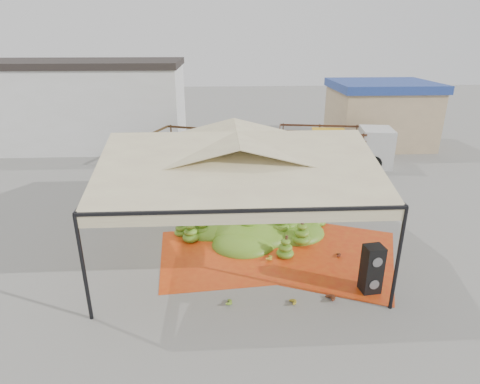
{
  "coord_description": "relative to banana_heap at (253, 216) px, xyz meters",
  "views": [
    {
      "loc": [
        -0.57,
        -12.75,
        6.97
      ],
      "look_at": [
        0.2,
        1.5,
        1.3
      ],
      "focal_mm": 30.0,
      "sensor_mm": 36.0,
      "label": 1
    }
  ],
  "objects": [
    {
      "name": "vendor",
      "position": [
        -0.52,
        2.62,
        0.34
      ],
      "size": [
        0.72,
        0.48,
        1.91
      ],
      "primitive_type": "imported",
      "rotation": [
        0.0,
        0.0,
        3.18
      ],
      "color": "slate",
      "rests_on": "ground"
    },
    {
      "name": "truck_right",
      "position": [
        5.48,
        7.97,
        0.68
      ],
      "size": [
        6.41,
        3.06,
        2.11
      ],
      "rotation": [
        0.0,
        0.0,
        -0.16
      ],
      "color": "#4B2B19",
      "rests_on": "ground"
    },
    {
      "name": "tarp_right",
      "position": [
        2.29,
        -1.83,
        -0.61
      ],
      "size": [
        5.83,
        5.95,
        0.01
      ],
      "primitive_type": "cube",
      "rotation": [
        0.0,
        0.0,
        -0.38
      ],
      "color": "#CA5113",
      "rests_on": "ground"
    },
    {
      "name": "hand_green",
      "position": [
        -1.12,
        -4.37,
        -0.53
      ],
      "size": [
        0.47,
        0.41,
        0.19
      ],
      "primitive_type": "ellipsoid",
      "rotation": [
        0.0,
        0.0,
        -0.2
      ],
      "color": "#57801A",
      "rests_on": "ground"
    },
    {
      "name": "building_tan",
      "position": [
        9.34,
        12.22,
        1.46
      ],
      "size": [
        6.3,
        5.3,
        4.1
      ],
      "color": "tan",
      "rests_on": "ground"
    },
    {
      "name": "building_white",
      "position": [
        -10.66,
        13.22,
        2.1
      ],
      "size": [
        14.3,
        6.3,
        5.4
      ],
      "color": "silver",
      "rests_on": "ground"
    },
    {
      "name": "hand_yellow_b",
      "position": [
        0.65,
        -4.48,
        -0.53
      ],
      "size": [
        0.46,
        0.4,
        0.19
      ],
      "primitive_type": "ellipsoid",
      "rotation": [
        0.0,
        0.0,
        0.19
      ],
      "color": "#B09723",
      "rests_on": "ground"
    },
    {
      "name": "tarp_left",
      "position": [
        -1.16,
        -1.73,
        -0.61
      ],
      "size": [
        4.48,
        4.3,
        0.01
      ],
      "primitive_type": "cube",
      "rotation": [
        0.0,
        0.0,
        0.09
      ],
      "color": "#CF4A13",
      "rests_on": "ground"
    },
    {
      "name": "banana_leaves",
      "position": [
        -2.88,
        0.83,
        -0.62
      ],
      "size": [
        0.96,
        1.36,
        3.7
      ],
      "primitive_type": null,
      "color": "#1F681B",
      "rests_on": "ground"
    },
    {
      "name": "canopy_tent",
      "position": [
        -0.66,
        -0.78,
        2.68
      ],
      "size": [
        8.1,
        8.1,
        4.0
      ],
      "color": "black",
      "rests_on": "ground"
    },
    {
      "name": "truck_left",
      "position": [
        -1.18,
        6.76,
        0.75
      ],
      "size": [
        6.84,
        4.28,
        2.22
      ],
      "rotation": [
        0.0,
        0.0,
        -0.35
      ],
      "color": "#4F2C1A",
      "rests_on": "ground"
    },
    {
      "name": "speaker_stack",
      "position": [
        3.04,
        -3.98,
        0.11
      ],
      "size": [
        0.58,
        0.53,
        1.46
      ],
      "rotation": [
        0.0,
        0.0,
        0.13
      ],
      "color": "black",
      "rests_on": "ground"
    },
    {
      "name": "hand_yellow_a",
      "position": [
        0.27,
        -2.1,
        -0.51
      ],
      "size": [
        0.6,
        0.55,
        0.22
      ],
      "primitive_type": "ellipsoid",
      "rotation": [
        0.0,
        0.0,
        -0.38
      ],
      "color": "gold",
      "rests_on": "ground"
    },
    {
      "name": "banana_heap",
      "position": [
        0.0,
        0.0,
        0.0
      ],
      "size": [
        6.71,
        5.95,
        1.24
      ],
      "primitive_type": "ellipsoid",
      "rotation": [
        0.0,
        0.0,
        0.24
      ],
      "color": "#58851B",
      "rests_on": "ground"
    },
    {
      "name": "hand_red_b",
      "position": [
        1.73,
        -4.39,
        -0.51
      ],
      "size": [
        0.58,
        0.52,
        0.22
      ],
      "primitive_type": "ellipsoid",
      "rotation": [
        0.0,
        0.0,
        0.26
      ],
      "color": "#602D16",
      "rests_on": "ground"
    },
    {
      "name": "ground",
      "position": [
        -0.66,
        -0.78,
        -0.62
      ],
      "size": [
        90.0,
        90.0,
        0.0
      ],
      "primitive_type": "plane",
      "color": "slate",
      "rests_on": "ground"
    },
    {
      "name": "hand_red_a",
      "position": [
        2.62,
        -2.04,
        -0.53
      ],
      "size": [
        0.44,
        0.39,
        0.17
      ],
      "primitive_type": "ellipsoid",
      "rotation": [
        0.0,
        0.0,
        -0.25
      ],
      "color": "#5E2D15",
      "rests_on": "ground"
    },
    {
      "name": "hanging_bunches",
      "position": [
        -1.42,
        -0.17,
        2.0
      ],
      "size": [
        4.74,
        0.24,
        0.2
      ],
      "color": "#336F17",
      "rests_on": "ground"
    }
  ]
}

